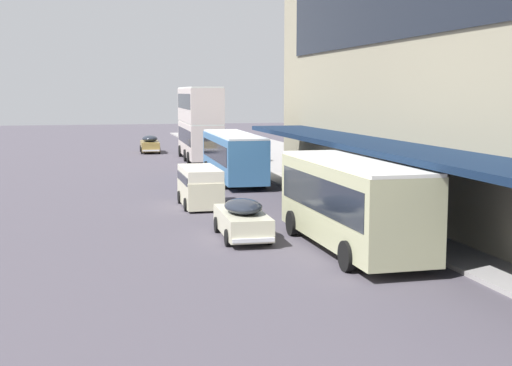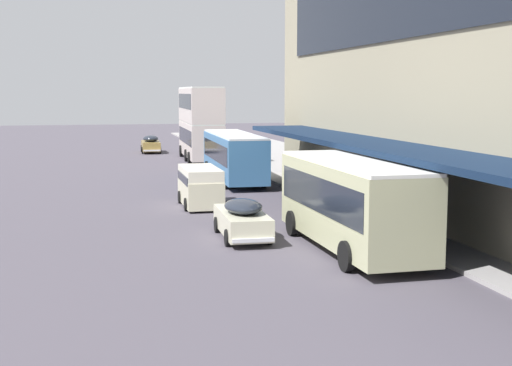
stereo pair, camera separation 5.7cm
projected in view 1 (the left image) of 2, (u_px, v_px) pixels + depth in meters
The scene contains 6 objects.
transit_bus_kerbside_front at pixel (351, 199), 25.52m from camera, with size 2.85×9.22×3.27m.
transit_bus_kerbside_rear at pixel (200, 121), 59.29m from camera, with size 3.13×10.89×6.09m.
transit_bus_kerbside_far at pixel (233, 154), 45.24m from camera, with size 2.92×10.71×3.07m.
sedan_lead_mid at pixel (150, 144), 66.92m from camera, with size 1.89×4.32×1.65m.
sedan_oncoming_front at pixel (242, 219), 27.76m from camera, with size 1.89×4.61×1.57m.
vw_van at pixel (200, 184), 35.58m from camera, with size 1.94×4.57×1.96m.
Camera 1 is at (-5.39, -7.37, 5.70)m, focal length 50.00 mm.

